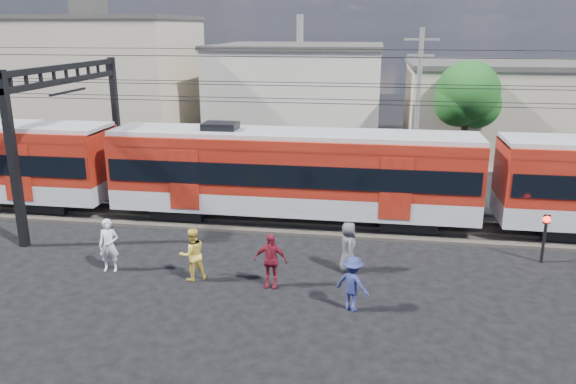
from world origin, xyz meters
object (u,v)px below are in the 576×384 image
pedestrian_a (109,245)px  crossing_signal (545,230)px  pedestrian_c (353,284)px  commuter_train (297,171)px

pedestrian_a → crossing_signal: pedestrian_a is taller
crossing_signal → pedestrian_c: bearing=-145.1°
commuter_train → pedestrian_c: 8.45m
pedestrian_a → pedestrian_c: size_ratio=1.11×
commuter_train → pedestrian_a: size_ratio=25.70×
crossing_signal → commuter_train: bearing=162.9°
pedestrian_a → pedestrian_c: bearing=-19.3°
pedestrian_a → crossing_signal: 16.02m
commuter_train → pedestrian_c: (2.86, -7.80, -1.52)m
pedestrian_c → crossing_signal: crossing_signal is taller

